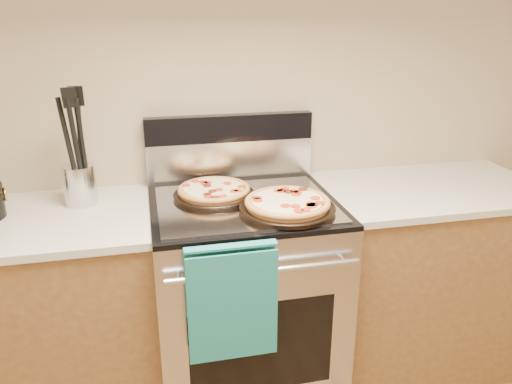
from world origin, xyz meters
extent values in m
plane|color=tan|center=(0.00, 2.00, 1.35)|extent=(4.00, 0.00, 4.00)
cube|color=#B7B7BC|center=(0.00, 1.65, 0.45)|extent=(0.76, 0.68, 0.90)
cube|color=black|center=(0.00, 1.31, 0.45)|extent=(0.56, 0.01, 0.40)
cube|color=black|center=(0.00, 1.65, 0.91)|extent=(0.76, 0.68, 0.02)
cube|color=silver|center=(0.00, 1.96, 1.01)|extent=(0.76, 0.06, 0.18)
cube|color=black|center=(0.00, 1.96, 1.16)|extent=(0.76, 0.06, 0.12)
cylinder|color=silver|center=(0.00, 1.27, 0.80)|extent=(0.70, 0.03, 0.03)
cube|color=gray|center=(0.00, 1.62, 0.92)|extent=(0.70, 0.55, 0.01)
cube|color=brown|center=(-0.88, 1.68, 0.44)|extent=(1.00, 0.62, 0.88)
cube|color=#BBB4A8|center=(-0.88, 1.68, 0.90)|extent=(1.02, 0.64, 0.03)
cube|color=brown|center=(0.88, 1.68, 0.44)|extent=(1.00, 0.62, 0.88)
cube|color=#BBB4A8|center=(0.88, 1.68, 0.90)|extent=(1.02, 0.64, 0.03)
cylinder|color=silver|center=(-0.65, 1.80, 0.99)|extent=(0.16, 0.16, 0.17)
camera|label=1|loc=(-0.37, -0.22, 1.66)|focal=35.00mm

